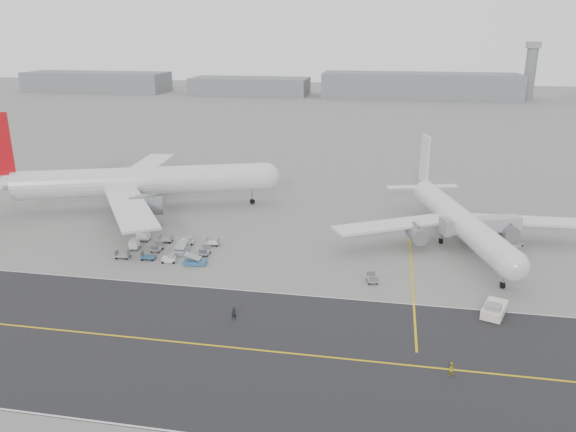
% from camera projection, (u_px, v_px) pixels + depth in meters
% --- Properties ---
extents(ground, '(700.00, 700.00, 0.00)m').
position_uv_depth(ground, '(217.00, 282.00, 87.48)').
color(ground, gray).
rests_on(ground, ground).
extents(taxiway, '(220.00, 59.00, 0.03)m').
position_uv_depth(taxiway, '(213.00, 346.00, 69.84)').
color(taxiway, '#29292C').
rests_on(taxiway, ground).
extents(horizon_buildings, '(520.00, 28.00, 28.00)m').
position_uv_depth(horizon_buildings, '(401.00, 98.00, 324.96)').
color(horizon_buildings, slate).
rests_on(horizon_buildings, ground).
extents(control_tower, '(7.00, 7.00, 31.25)m').
position_uv_depth(control_tower, '(530.00, 70.00, 312.46)').
color(control_tower, slate).
rests_on(control_tower, ground).
extents(airliner_a, '(60.46, 59.35, 21.71)m').
position_uv_depth(airliner_a, '(136.00, 182.00, 121.04)').
color(airliner_a, silver).
rests_on(airliner_a, ground).
extents(airliner_b, '(45.30, 46.29, 16.36)m').
position_uv_depth(airliner_b, '(458.00, 219.00, 101.77)').
color(airliner_b, silver).
rests_on(airliner_b, ground).
extents(pushback_tug, '(4.38, 7.32, 2.09)m').
position_uv_depth(pushback_tug, '(494.00, 309.00, 77.08)').
color(pushback_tug, white).
rests_on(pushback_tug, ground).
extents(jet_bridge, '(15.39, 7.89, 5.82)m').
position_uv_depth(jet_bridge, '(482.00, 226.00, 100.15)').
color(jet_bridge, gray).
rests_on(jet_bridge, ground).
extents(gse_cluster, '(22.04, 17.52, 1.85)m').
position_uv_depth(gse_cluster, '(168.00, 252.00, 99.38)').
color(gse_cluster, '#939498').
rests_on(gse_cluster, ground).
extents(stray_dolly, '(1.88, 2.55, 1.41)m').
position_uv_depth(stray_dolly, '(372.00, 282.00, 87.38)').
color(stray_dolly, silver).
rests_on(stray_dolly, ground).
extents(ground_crew_a, '(0.71, 0.48, 1.91)m').
position_uv_depth(ground_crew_a, '(234.00, 313.00, 75.77)').
color(ground_crew_a, black).
rests_on(ground_crew_a, ground).
extents(ground_crew_b, '(0.99, 0.88, 1.67)m').
position_uv_depth(ground_crew_b, '(451.00, 369.00, 63.61)').
color(ground_crew_b, gold).
rests_on(ground_crew_b, ground).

